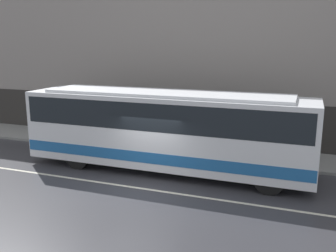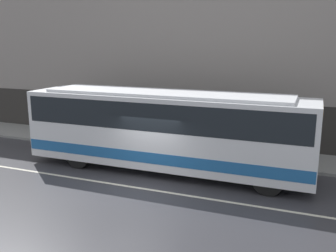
% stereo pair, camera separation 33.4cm
% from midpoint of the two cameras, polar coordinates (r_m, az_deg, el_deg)
% --- Properties ---
extents(ground_plane, '(60.00, 60.00, 0.00)m').
position_cam_midpoint_polar(ground_plane, '(14.26, -3.58, -9.45)').
color(ground_plane, '#333338').
extents(sidewalk, '(60.00, 2.82, 0.13)m').
position_cam_midpoint_polar(sidewalk, '(19.00, 3.41, -3.57)').
color(sidewalk, gray).
rests_on(sidewalk, ground_plane).
extents(building_facade, '(60.00, 0.35, 9.71)m').
position_cam_midpoint_polar(building_facade, '(19.74, 5.04, 10.62)').
color(building_facade, gray).
rests_on(building_facade, ground_plane).
extents(lane_stripe, '(54.00, 0.14, 0.01)m').
position_cam_midpoint_polar(lane_stripe, '(14.25, -3.58, -9.44)').
color(lane_stripe, beige).
rests_on(lane_stripe, ground_plane).
extents(transit_bus, '(12.05, 2.61, 3.38)m').
position_cam_midpoint_polar(transit_bus, '(15.63, 0.20, -0.13)').
color(transit_bus, silver).
rests_on(transit_bus, ground_plane).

